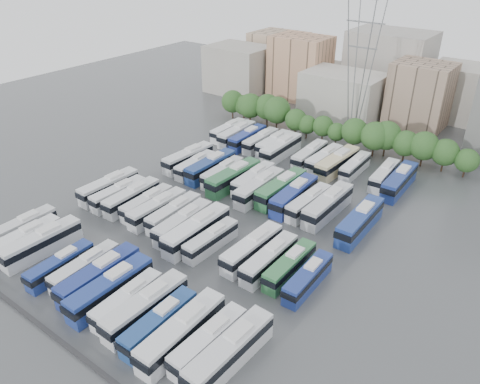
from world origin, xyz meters
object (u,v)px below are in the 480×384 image
Objects in this scene: bus_r0_s2 at (42,243)px; bus_r1_s7 at (197,230)px; bus_r1_s13 at (308,278)px; bus_r2_s5 at (234,177)px; bus_r2_s6 at (253,179)px; bus_r3_s4 at (273,143)px; bus_r3_s3 at (261,141)px; bus_r3_s7 at (309,155)px; bus_r0_s9 at (146,307)px; bus_r1_s0 at (109,186)px; bus_r1_s5 at (174,213)px; bus_r3_s9 at (337,163)px; bus_r2_s7 at (260,187)px; bus_r0_s5 at (85,268)px; bus_r1_s1 at (119,194)px; bus_r0_s11 at (182,332)px; bus_r1_s6 at (183,223)px; bus_r0_s6 at (99,276)px; bus_r1_s2 at (132,197)px; bus_r3_s13 at (399,181)px; bus_r2_s13 at (360,221)px; bus_r1_s12 at (290,266)px; bus_r0_s7 at (111,288)px; bus_r1_s3 at (147,203)px; bus_r3_s8 at (324,159)px; bus_r3_s12 at (384,175)px; bus_r1_s11 at (269,259)px; bus_r2_s4 at (223,173)px; bus_r2_s11 at (328,205)px; bus_r2_s1 at (188,158)px; electricity_pylon at (361,58)px; bus_r3_s1 at (237,134)px; bus_r0_s1 at (25,240)px; bus_r0_s0 at (22,228)px; bus_r1_s10 at (252,248)px; bus_r1_s8 at (211,240)px; bus_r2_s8 at (281,188)px; bus_r2_s2 at (195,165)px; bus_r2_s9 at (294,195)px; bus_r0_s10 at (159,323)px; bus_r3_s5 at (281,148)px; bus_r3_s10 at (355,166)px; bus_r0_s8 at (127,300)px; bus_r2_s3 at (211,166)px; bus_r3_s2 at (248,138)px; bus_r0_s12 at (209,341)px; bus_r0_s13 at (230,351)px.

bus_r1_s7 is at bearing 46.28° from bus_r0_s2.
bus_r1_s13 is 0.80× the size of bus_r2_s5.
bus_r3_s4 is (-6.66, 17.15, -0.05)m from bus_r2_s6.
bus_r3_s3 is 0.95× the size of bus_r3_s7.
bus_r1_s7 is (-6.40, 16.92, 0.12)m from bus_r0_s9.
bus_r1_s0 reaches higher than bus_r1_s5.
bus_r2_s7 is at bearing -107.51° from bus_r3_s9.
bus_r1_s1 is at bearing 124.68° from bus_r0_s5.
bus_r0_s11 is 24.27m from bus_r1_s6.
bus_r0_s6 is (3.40, -0.16, 0.28)m from bus_r0_s5.
bus_r3_s13 is (36.37, 34.99, 0.19)m from bus_r1_s2.
bus_r2_s13 reaches higher than bus_r0_s2.
bus_r1_s12 is (33.24, 18.47, -0.25)m from bus_r0_s2.
bus_r0_s7 is at bearing -0.45° from bus_r0_s2.
bus_r1_s3 is at bearing 8.40° from bus_r1_s1.
bus_r3_s12 is (13.04, 0.51, -0.06)m from bus_r3_s8.
bus_r1_s3 is 26.45m from bus_r1_s11.
bus_r3_s4 is (-0.04, 18.45, 0.02)m from bus_r2_s4.
bus_r3_s12 is (3.18, 17.67, -0.33)m from bus_r2_s11.
bus_r2_s5 is (13.28, -1.47, 0.13)m from bus_r2_s1.
bus_r1_s7 is 36.77m from bus_r3_s9.
electricity_pylon is 33.08m from bus_r3_s1.
bus_r0_s7 is 25.03m from bus_r1_s2.
bus_r3_s3 is at bearing -0.16° from bus_r3_s1.
bus_r0_s1 is 1.07× the size of bus_r1_s3.
bus_r3_s7 is at bearing -2.41° from bus_r3_s1.
bus_r0_s0 is 60.29m from bus_r3_s9.
bus_r1_s10 is 0.94× the size of bus_r3_s13.
bus_r2_s11 is at bearing -34.19° from bus_r3_s3.
bus_r1_s8 is at bearing 101.83° from bus_r0_s9.
bus_r2_s8 is 16.85m from bus_r3_s8.
bus_r2_s2 is at bearing -82.57° from bus_r3_s1.
bus_r0_s9 is 0.97× the size of bus_r2_s9.
bus_r2_s13 reaches higher than bus_r0_s10.
bus_r2_s4 is at bearing 80.40° from bus_r0_s2.
bus_r3_s5 is 1.20× the size of bus_r3_s10.
bus_r3_s3 is (-3.30, 17.98, 0.01)m from bus_r2_s4.
bus_r0_s8 is 3.08m from bus_r0_s9.
bus_r2_s3 reaches higher than bus_r2_s2.
bus_r3_s5 is at bearing -6.09° from bus_r3_s2.
bus_r0_s12 is 0.86× the size of bus_r1_s7.
bus_r0_s7 is at bearing -120.02° from bus_r2_s13.
bus_r1_s10 is at bearing -2.95° from bus_r1_s5.
bus_r1_s3 is at bearing -81.36° from bus_r3_s1.
bus_r2_s2 is at bearing -179.98° from bus_r2_s9.
bus_r3_s12 is (-0.24, 35.74, 0.04)m from bus_r1_s12.
bus_r3_s2 is 19.71m from bus_r3_s8.
bus_r3_s10 is at bearing 88.41° from bus_r0_s10.
bus_r1_s8 is (-16.31, 16.00, -0.37)m from bus_r0_s13.
bus_r1_s3 is 0.96× the size of bus_r3_s4.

